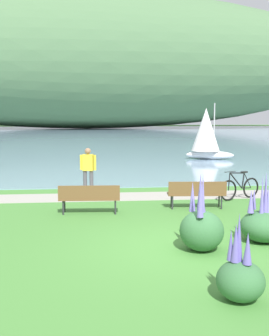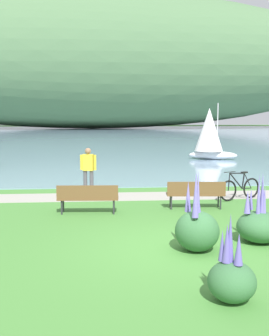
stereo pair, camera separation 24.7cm
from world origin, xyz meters
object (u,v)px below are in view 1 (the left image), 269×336
at_px(bicycle_leaning_near_bench, 240,188).
at_px(sailboat_nearest_to_shore, 206,133).
at_px(park_bench_near_camera, 89,197).
at_px(person_at_shoreline, 88,168).
at_px(park_bench_further_along, 197,192).

distance_m(bicycle_leaning_near_bench, sailboat_nearest_to_shore, 12.66).
relative_size(park_bench_near_camera, person_at_shoreline, 1.07).
height_order(park_bench_near_camera, park_bench_further_along, same).
bearing_deg(sailboat_nearest_to_shore, bicycle_leaning_near_bench, -99.87).
bearing_deg(park_bench_further_along, person_at_shoreline, 141.96).
relative_size(park_bench_further_along, person_at_shoreline, 1.07).
distance_m(park_bench_near_camera, bicycle_leaning_near_bench, 5.41).
bearing_deg(sailboat_nearest_to_shore, park_bench_further_along, -106.29).
xyz_separation_m(person_at_shoreline, sailboat_nearest_to_shore, (7.40, 10.98, 0.75)).
distance_m(park_bench_near_camera, person_at_shoreline, 3.09).
bearing_deg(park_bench_near_camera, sailboat_nearest_to_shore, 62.46).
xyz_separation_m(bicycle_leaning_near_bench, person_at_shoreline, (-5.24, 1.42, 0.58)).
relative_size(park_bench_near_camera, bicycle_leaning_near_bench, 1.11).
bearing_deg(sailboat_nearest_to_shore, park_bench_near_camera, -117.54).
bearing_deg(bicycle_leaning_near_bench, park_bench_near_camera, -162.42).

